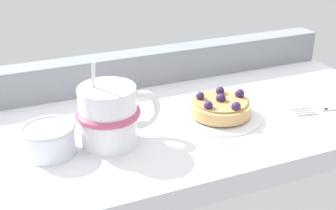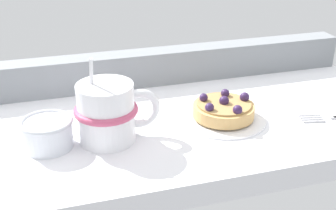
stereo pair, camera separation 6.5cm
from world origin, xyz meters
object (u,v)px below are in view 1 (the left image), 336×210
at_px(dessert_plate, 220,115).
at_px(sugar_bowl, 49,139).
at_px(coffee_mug, 110,115).
at_px(raspberry_tart, 220,106).

height_order(dessert_plate, sugar_bowl, sugar_bowl).
relative_size(dessert_plate, coffee_mug, 1.06).
height_order(dessert_plate, coffee_mug, coffee_mug).
bearing_deg(dessert_plate, raspberry_tart, -19.87).
xyz_separation_m(dessert_plate, raspberry_tart, (0.00, -0.00, 0.02)).
bearing_deg(sugar_bowl, raspberry_tart, 1.61).
xyz_separation_m(dessert_plate, sugar_bowl, (-0.27, -0.01, 0.02)).
xyz_separation_m(raspberry_tart, coffee_mug, (-0.18, -0.01, 0.03)).
relative_size(dessert_plate, raspberry_tart, 1.40).
height_order(coffee_mug, sugar_bowl, coffee_mug).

